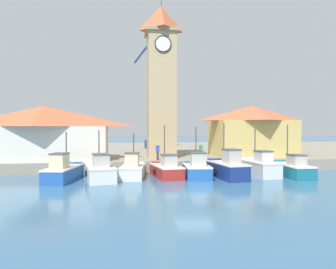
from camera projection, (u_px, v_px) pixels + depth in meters
name	position (u px, v px, depth m)	size (l,w,h in m)	color
ground_plane	(195.00, 189.00, 22.28)	(300.00, 300.00, 0.00)	#386689
quay_wharf	(154.00, 152.00, 50.25)	(120.00, 40.00, 1.03)	gray
fishing_boat_far_left	(63.00, 171.00, 25.56)	(2.64, 5.34, 3.84)	#2356A8
fishing_boat_left_outer	(100.00, 171.00, 25.98)	(2.87, 5.44, 3.98)	silver
fishing_boat_left_inner	(133.00, 169.00, 27.03)	(2.36, 4.37, 3.70)	silver
fishing_boat_mid_left	(166.00, 169.00, 27.49)	(2.50, 4.84, 4.40)	#AD2823
fishing_boat_center	(197.00, 169.00, 27.18)	(2.34, 4.30, 4.23)	#2356A8
fishing_boat_mid_right	(227.00, 168.00, 26.99)	(2.35, 5.14, 4.56)	navy
fishing_boat_right_inner	(259.00, 166.00, 28.48)	(2.21, 5.10, 4.09)	silver
fishing_boat_right_outer	(291.00, 169.00, 27.83)	(1.92, 5.13, 4.42)	#196B7F
clock_tower	(161.00, 78.00, 34.42)	(3.36, 3.36, 17.54)	tan
warehouse_left	(44.00, 132.00, 32.07)	(12.61, 6.43, 5.25)	silver
warehouse_right	(252.00, 130.00, 36.99)	(8.95, 6.46, 5.61)	tan
port_crane_near	(151.00, 106.00, 50.82)	(3.48, 8.30, 16.85)	navy
dock_worker_near_tower	(158.00, 151.00, 31.69)	(0.34, 0.22, 1.62)	#33333D
dock_worker_along_quay	(201.00, 151.00, 32.00)	(0.34, 0.22, 1.62)	#33333D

